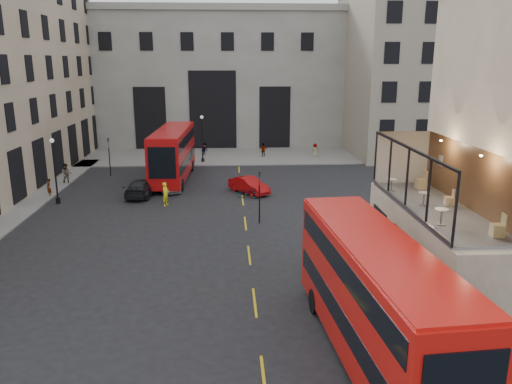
{
  "coord_description": "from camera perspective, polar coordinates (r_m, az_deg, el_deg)",
  "views": [
    {
      "loc": [
        -3.2,
        -21.78,
        11.3
      ],
      "look_at": [
        -1.39,
        9.41,
        3.0
      ],
      "focal_mm": 35.0,
      "sensor_mm": 36.0,
      "label": 1
    }
  ],
  "objects": [
    {
      "name": "cafe_chair_b",
      "position": [
        25.4,
        21.21,
        -0.91
      ],
      "size": [
        0.44,
        0.44,
        0.76
      ],
      "color": "tan",
      "rests_on": "cafe_floor"
    },
    {
      "name": "pedestrian_c",
      "position": [
        59.63,
        0.85,
        4.78
      ],
      "size": [
        1.05,
        0.57,
        1.7
      ],
      "primitive_type": "imported",
      "rotation": [
        0.0,
        0.0,
        3.31
      ],
      "color": "gray",
      "rests_on": "ground"
    },
    {
      "name": "car_c",
      "position": [
        43.78,
        -12.95,
        0.5
      ],
      "size": [
        2.51,
        5.1,
        1.43
      ],
      "primitive_type": "imported",
      "rotation": [
        0.0,
        0.0,
        3.04
      ],
      "color": "black",
      "rests_on": "ground"
    },
    {
      "name": "cafe_table_near",
      "position": [
        22.22,
        20.44,
        -2.4
      ],
      "size": [
        0.55,
        0.55,
        0.69
      ],
      "color": "white",
      "rests_on": "cafe_floor"
    },
    {
      "name": "cafe_table_mid",
      "position": [
        24.82,
        18.64,
        -0.54
      ],
      "size": [
        0.53,
        0.53,
        0.66
      ],
      "color": "silver",
      "rests_on": "cafe_floor"
    },
    {
      "name": "car_b",
      "position": [
        43.53,
        -0.81,
        0.78
      ],
      "size": [
        3.71,
        4.3,
        1.4
      ],
      "primitive_type": "imported",
      "rotation": [
        0.0,
        0.0,
        0.63
      ],
      "color": "#A90A0B",
      "rests_on": "ground"
    },
    {
      "name": "cafe_chair_a",
      "position": [
        21.68,
        25.9,
        -3.89
      ],
      "size": [
        0.51,
        0.51,
        0.93
      ],
      "color": "tan",
      "rests_on": "cafe_floor"
    },
    {
      "name": "pavement_far",
      "position": [
        60.89,
        -5.91,
        4.16
      ],
      "size": [
        40.0,
        12.0,
        0.12
      ],
      "primitive_type": "cube",
      "color": "slate",
      "rests_on": "ground"
    },
    {
      "name": "cyclist",
      "position": [
        40.33,
        -10.3,
        -0.24
      ],
      "size": [
        0.69,
        0.81,
        1.9
      ],
      "primitive_type": "imported",
      "rotation": [
        0.0,
        0.0,
        1.18
      ],
      "color": "yellow",
      "rests_on": "ground"
    },
    {
      "name": "pedestrian_e",
      "position": [
        45.63,
        -22.59,
        0.41
      ],
      "size": [
        0.56,
        0.68,
        1.59
      ],
      "primitive_type": "imported",
      "rotation": [
        0.0,
        0.0,
        5.08
      ],
      "color": "gray",
      "rests_on": "ground"
    },
    {
      "name": "ground",
      "position": [
        24.74,
        4.59,
        -12.35
      ],
      "size": [
        140.0,
        140.0,
        0.0
      ],
      "primitive_type": "plane",
      "color": "black",
      "rests_on": "ground"
    },
    {
      "name": "street_lamp_b",
      "position": [
        56.55,
        -6.15,
        5.73
      ],
      "size": [
        0.36,
        0.36,
        5.33
      ],
      "color": "black",
      "rests_on": "ground"
    },
    {
      "name": "host_frontage",
      "position": [
        25.5,
        19.43,
        -6.8
      ],
      "size": [
        3.0,
        11.0,
        4.5
      ],
      "primitive_type": "cube",
      "color": "#C7B195",
      "rests_on": "ground"
    },
    {
      "name": "gateway",
      "position": [
        69.81,
        -4.93,
        13.25
      ],
      "size": [
        35.0,
        10.6,
        18.0
      ],
      "color": "#A2A197",
      "rests_on": "ground"
    },
    {
      "name": "car_a",
      "position": [
        44.94,
        -10.2,
        1.0
      ],
      "size": [
        3.17,
        4.46,
        1.41
      ],
      "primitive_type": "imported",
      "rotation": [
        0.0,
        0.0,
        0.41
      ],
      "color": "gray",
      "rests_on": "ground"
    },
    {
      "name": "street_lamp_a",
      "position": [
        43.03,
        -21.95,
        1.84
      ],
      "size": [
        0.36,
        0.36,
        5.33
      ],
      "color": "black",
      "rests_on": "ground"
    },
    {
      "name": "cafe_table_far",
      "position": [
        27.1,
        15.24,
        0.99
      ],
      "size": [
        0.53,
        0.53,
        0.66
      ],
      "color": "beige",
      "rests_on": "cafe_floor"
    },
    {
      "name": "cafe_chair_d",
      "position": [
        28.16,
        18.33,
        0.97
      ],
      "size": [
        0.52,
        0.52,
        0.98
      ],
      "color": "tan",
      "rests_on": "cafe_floor"
    },
    {
      "name": "bus_far",
      "position": [
        48.65,
        -9.47,
        4.58
      ],
      "size": [
        3.38,
        12.49,
        4.94
      ],
      "color": "#B00C0D",
      "rests_on": "ground"
    },
    {
      "name": "traffic_light_near",
      "position": [
        34.99,
        0.4,
        0.18
      ],
      "size": [
        0.16,
        0.2,
        3.8
      ],
      "color": "black",
      "rests_on": "ground"
    },
    {
      "name": "bus_near",
      "position": [
        19.64,
        13.44,
        -11.34
      ],
      "size": [
        3.69,
        12.47,
        4.91
      ],
      "color": "red",
      "rests_on": "ground"
    },
    {
      "name": "building_right",
      "position": [
        65.97,
        17.77,
        13.41
      ],
      "size": [
        16.6,
        18.6,
        20.0
      ],
      "color": "gray",
      "rests_on": "ground"
    },
    {
      "name": "cafe_chair_c",
      "position": [
        25.41,
        21.45,
        -0.93
      ],
      "size": [
        0.4,
        0.4,
        0.76
      ],
      "color": "tan",
      "rests_on": "cafe_floor"
    },
    {
      "name": "pedestrian_a",
      "position": [
        49.76,
        -20.85,
        1.93
      ],
      "size": [
        1.06,
        0.88,
        1.98
      ],
      "primitive_type": "imported",
      "rotation": [
        0.0,
        0.0,
        0.14
      ],
      "color": "gray",
      "rests_on": "ground"
    },
    {
      "name": "pedestrian_b",
      "position": [
        61.05,
        -5.9,
        4.87
      ],
      "size": [
        1.12,
        1.11,
        1.56
      ],
      "primitive_type": "imported",
      "rotation": [
        0.0,
        0.0,
        0.77
      ],
      "color": "gray",
      "rests_on": "ground"
    },
    {
      "name": "cafe_floor",
      "position": [
        24.78,
        19.89,
        -1.84
      ],
      "size": [
        3.0,
        10.0,
        0.1
      ],
      "primitive_type": "cube",
      "color": "slate",
      "rests_on": "host_frontage"
    },
    {
      "name": "pedestrian_d",
      "position": [
        60.01,
        6.75,
        4.74
      ],
      "size": [
        0.98,
        0.93,
        1.68
      ],
      "primitive_type": "imported",
      "rotation": [
        0.0,
        0.0,
        2.46
      ],
      "color": "gray",
      "rests_on": "ground"
    },
    {
      "name": "bicycle",
      "position": [
        41.94,
        -0.96,
        -0.11
      ],
      "size": [
        1.84,
        1.01,
        0.91
      ],
      "primitive_type": "imported",
      "rotation": [
        0.0,
        0.0,
        1.33
      ],
      "color": "gray",
      "rests_on": "ground"
    },
    {
      "name": "traffic_light_far",
      "position": [
        51.92,
        -16.45,
        4.42
      ],
      "size": [
        0.16,
        0.2,
        3.8
      ],
      "color": "black",
      "rests_on": "ground"
    }
  ]
}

